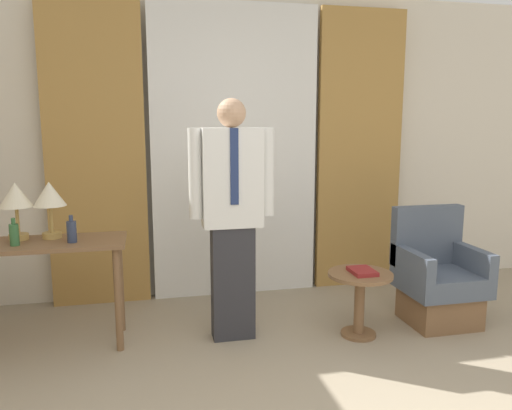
{
  "coord_description": "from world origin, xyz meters",
  "views": [
    {
      "loc": [
        -0.8,
        -1.34,
        1.58
      ],
      "look_at": [
        -0.06,
        1.94,
        1.01
      ],
      "focal_mm": 35.0,
      "sensor_mm": 36.0,
      "label": 1
    }
  ],
  "objects_px": {
    "person": "(232,211)",
    "bottle_near_edge": "(72,231)",
    "armchair": "(437,281)",
    "bottle_by_lamp": "(14,234)",
    "side_table": "(360,293)",
    "book": "(362,271)",
    "table_lamp_left": "(16,198)",
    "desk": "(34,261)",
    "table_lamp_right": "(50,197)"
  },
  "relations": [
    {
      "from": "person",
      "to": "bottle_near_edge",
      "type": "bearing_deg",
      "value": 176.68
    },
    {
      "from": "bottle_near_edge",
      "to": "armchair",
      "type": "height_order",
      "value": "bottle_near_edge"
    },
    {
      "from": "bottle_by_lamp",
      "to": "side_table",
      "type": "height_order",
      "value": "bottle_by_lamp"
    },
    {
      "from": "person",
      "to": "side_table",
      "type": "height_order",
      "value": "person"
    },
    {
      "from": "bottle_by_lamp",
      "to": "book",
      "type": "relative_size",
      "value": 0.85
    },
    {
      "from": "side_table",
      "to": "armchair",
      "type": "bearing_deg",
      "value": 9.24
    },
    {
      "from": "side_table",
      "to": "book",
      "type": "relative_size",
      "value": 2.22
    },
    {
      "from": "table_lamp_left",
      "to": "person",
      "type": "xyz_separation_m",
      "value": [
        1.47,
        -0.23,
        -0.1
      ]
    },
    {
      "from": "table_lamp_left",
      "to": "armchair",
      "type": "bearing_deg",
      "value": -5.47
    },
    {
      "from": "side_table",
      "to": "table_lamp_left",
      "type": "bearing_deg",
      "value": 170.18
    },
    {
      "from": "desk",
      "to": "table_lamp_right",
      "type": "relative_size",
      "value": 3.06
    },
    {
      "from": "desk",
      "to": "table_lamp_left",
      "type": "bearing_deg",
      "value": 137.47
    },
    {
      "from": "table_lamp_left",
      "to": "side_table",
      "type": "relative_size",
      "value": 0.83
    },
    {
      "from": "person",
      "to": "side_table",
      "type": "xyz_separation_m",
      "value": [
        0.91,
        -0.18,
        -0.62
      ]
    },
    {
      "from": "bottle_near_edge",
      "to": "side_table",
      "type": "height_order",
      "value": "bottle_near_edge"
    },
    {
      "from": "table_lamp_left",
      "to": "book",
      "type": "bearing_deg",
      "value": -10.01
    },
    {
      "from": "table_lamp_right",
      "to": "person",
      "type": "relative_size",
      "value": 0.23
    },
    {
      "from": "bottle_by_lamp",
      "to": "book",
      "type": "xyz_separation_m",
      "value": [
        2.37,
        -0.25,
        -0.34
      ]
    },
    {
      "from": "bottle_by_lamp",
      "to": "side_table",
      "type": "xyz_separation_m",
      "value": [
        2.36,
        -0.24,
        -0.51
      ]
    },
    {
      "from": "bottle_by_lamp",
      "to": "table_lamp_right",
      "type": "bearing_deg",
      "value": 40.69
    },
    {
      "from": "person",
      "to": "table_lamp_left",
      "type": "bearing_deg",
      "value": 171.16
    },
    {
      "from": "table_lamp_right",
      "to": "bottle_by_lamp",
      "type": "bearing_deg",
      "value": -139.31
    },
    {
      "from": "side_table",
      "to": "person",
      "type": "bearing_deg",
      "value": 168.63
    },
    {
      "from": "person",
      "to": "book",
      "type": "bearing_deg",
      "value": -11.86
    },
    {
      "from": "desk",
      "to": "bottle_by_lamp",
      "type": "relative_size",
      "value": 6.6
    },
    {
      "from": "desk",
      "to": "table_lamp_right",
      "type": "distance_m",
      "value": 0.45
    },
    {
      "from": "bottle_near_edge",
      "to": "bottle_by_lamp",
      "type": "distance_m",
      "value": 0.36
    },
    {
      "from": "desk",
      "to": "bottle_near_edge",
      "type": "distance_m",
      "value": 0.34
    },
    {
      "from": "desk",
      "to": "armchair",
      "type": "height_order",
      "value": "armchair"
    },
    {
      "from": "bottle_by_lamp",
      "to": "armchair",
      "type": "height_order",
      "value": "bottle_by_lamp"
    },
    {
      "from": "person",
      "to": "bottle_by_lamp",
      "type": "bearing_deg",
      "value": 177.91
    },
    {
      "from": "book",
      "to": "side_table",
      "type": "bearing_deg",
      "value": 133.18
    },
    {
      "from": "table_lamp_left",
      "to": "person",
      "type": "height_order",
      "value": "person"
    },
    {
      "from": "table_lamp_right",
      "to": "bottle_near_edge",
      "type": "height_order",
      "value": "table_lamp_right"
    },
    {
      "from": "side_table",
      "to": "book",
      "type": "xyz_separation_m",
      "value": [
        0.01,
        -0.01,
        0.17
      ]
    },
    {
      "from": "armchair",
      "to": "side_table",
      "type": "xyz_separation_m",
      "value": [
        -0.71,
        -0.12,
        -0.01
      ]
    },
    {
      "from": "desk",
      "to": "book",
      "type": "xyz_separation_m",
      "value": [
        2.28,
        -0.32,
        -0.13
      ]
    },
    {
      "from": "table_lamp_right",
      "to": "desk",
      "type": "bearing_deg",
      "value": -137.47
    },
    {
      "from": "person",
      "to": "side_table",
      "type": "bearing_deg",
      "value": -11.37
    },
    {
      "from": "table_lamp_left",
      "to": "table_lamp_right",
      "type": "bearing_deg",
      "value": 0.0
    },
    {
      "from": "desk",
      "to": "table_lamp_right",
      "type": "height_order",
      "value": "table_lamp_right"
    },
    {
      "from": "armchair",
      "to": "bottle_by_lamp",
      "type": "bearing_deg",
      "value": 177.75
    },
    {
      "from": "desk",
      "to": "side_table",
      "type": "relative_size",
      "value": 2.54
    },
    {
      "from": "bottle_near_edge",
      "to": "side_table",
      "type": "relative_size",
      "value": 0.39
    },
    {
      "from": "bottle_near_edge",
      "to": "bottle_by_lamp",
      "type": "xyz_separation_m",
      "value": [
        -0.36,
        -0.01,
        -0.0
      ]
    },
    {
      "from": "person",
      "to": "armchair",
      "type": "distance_m",
      "value": 1.74
    },
    {
      "from": "table_lamp_left",
      "to": "side_table",
      "type": "height_order",
      "value": "table_lamp_left"
    },
    {
      "from": "bottle_by_lamp",
      "to": "book",
      "type": "distance_m",
      "value": 2.41
    },
    {
      "from": "bottle_near_edge",
      "to": "bottle_by_lamp",
      "type": "height_order",
      "value": "bottle_near_edge"
    },
    {
      "from": "desk",
      "to": "bottle_near_edge",
      "type": "relative_size",
      "value": 6.51
    }
  ]
}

